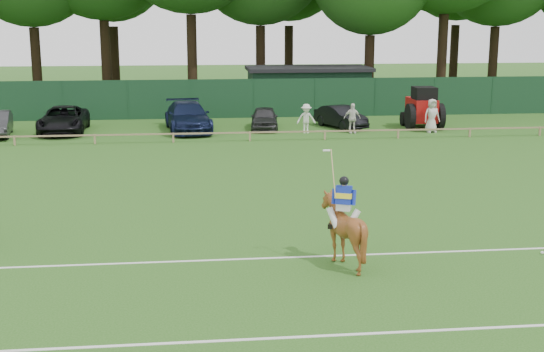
{
  "coord_description": "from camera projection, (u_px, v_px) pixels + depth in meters",
  "views": [
    {
      "loc": [
        -2.02,
        -19.63,
        6.41
      ],
      "look_at": [
        0.5,
        3.0,
        1.4
      ],
      "focal_mm": 48.0,
      "sensor_mm": 36.0,
      "label": 1
    }
  ],
  "objects": [
    {
      "name": "ground",
      "position": [
        266.0,
        247.0,
        20.65
      ],
      "size": [
        160.0,
        160.0,
        0.0
      ],
      "primitive_type": "plane",
      "color": "#1E4C14",
      "rests_on": "ground"
    },
    {
      "name": "horse_chestnut",
      "position": [
        343.0,
        230.0,
        19.02
      ],
      "size": [
        2.03,
        2.13,
        1.86
      ],
      "primitive_type": "imported",
      "rotation": [
        0.0,
        0.0,
        2.75
      ],
      "color": "brown",
      "rests_on": "ground"
    },
    {
      "name": "suv_black",
      "position": [
        64.0,
        120.0,
        40.83
      ],
      "size": [
        2.61,
        5.38,
        1.47
      ],
      "primitive_type": "imported",
      "rotation": [
        0.0,
        0.0,
        0.03
      ],
      "color": "black",
      "rests_on": "ground"
    },
    {
      "name": "sedan_navy",
      "position": [
        188.0,
        117.0,
        41.38
      ],
      "size": [
        2.96,
        5.9,
        1.64
      ],
      "primitive_type": "imported",
      "rotation": [
        0.0,
        0.0,
        0.12
      ],
      "color": "#121A3A",
      "rests_on": "ground"
    },
    {
      "name": "hatch_grey",
      "position": [
        264.0,
        118.0,
        42.1
      ],
      "size": [
        1.9,
        3.93,
        1.29
      ],
      "primitive_type": "imported",
      "rotation": [
        0.0,
        0.0,
        -0.1
      ],
      "color": "#302F32",
      "rests_on": "ground"
    },
    {
      "name": "estate_black",
      "position": [
        341.0,
        117.0,
        42.68
      ],
      "size": [
        2.77,
        4.11,
        1.28
      ],
      "primitive_type": "imported",
      "rotation": [
        0.0,
        0.0,
        0.4
      ],
      "color": "black",
      "rests_on": "ground"
    },
    {
      "name": "spectator_left",
      "position": [
        306.0,
        119.0,
        40.67
      ],
      "size": [
        1.07,
        0.62,
        1.64
      ],
      "primitive_type": "imported",
      "rotation": [
        0.0,
        0.0,
        0.01
      ],
      "color": "silver",
      "rests_on": "ground"
    },
    {
      "name": "spectator_mid",
      "position": [
        352.0,
        118.0,
        40.61
      ],
      "size": [
        1.03,
        0.53,
        1.69
      ],
      "primitive_type": "imported",
      "rotation": [
        0.0,
        0.0,
        0.13
      ],
      "color": "silver",
      "rests_on": "ground"
    },
    {
      "name": "spectator_right",
      "position": [
        432.0,
        116.0,
        40.88
      ],
      "size": [
        1.0,
        0.72,
        1.9
      ],
      "primitive_type": "imported",
      "rotation": [
        0.0,
        0.0,
        0.13
      ],
      "color": "beige",
      "rests_on": "ground"
    },
    {
      "name": "rider_chestnut",
      "position": [
        343.0,
        201.0,
        18.84
      ],
      "size": [
        0.91,
        0.76,
        2.05
      ],
      "rotation": [
        0.0,
        0.0,
        2.75
      ],
      "color": "silver",
      "rests_on": "ground"
    },
    {
      "name": "polo_ball",
      "position": [
        542.0,
        253.0,
        20.01
      ],
      "size": [
        0.09,
        0.09,
        0.09
      ],
      "primitive_type": "sphere",
      "color": "silver",
      "rests_on": "ground"
    },
    {
      "name": "pitch_lines",
      "position": [
        281.0,
        292.0,
        17.25
      ],
      "size": [
        60.0,
        5.1,
        0.01
      ],
      "color": "silver",
      "rests_on": "ground"
    },
    {
      "name": "pitch_rail",
      "position": [
        231.0,
        133.0,
        38.03
      ],
      "size": [
        62.1,
        0.1,
        0.5
      ],
      "color": "#997F5B",
      "rests_on": "ground"
    },
    {
      "name": "perimeter_fence",
      "position": [
        223.0,
        99.0,
        46.59
      ],
      "size": [
        92.08,
        0.08,
        2.5
      ],
      "color": "#14351E",
      "rests_on": "ground"
    },
    {
      "name": "utility_shed",
      "position": [
        308.0,
        89.0,
        50.09
      ],
      "size": [
        8.4,
        4.4,
        3.04
      ],
      "color": "#14331E",
      "rests_on": "ground"
    },
    {
      "name": "tree_row",
      "position": [
        245.0,
        103.0,
        54.84
      ],
      "size": [
        96.0,
        12.0,
        21.0
      ],
      "primitive_type": null,
      "color": "#26561C",
      "rests_on": "ground"
    },
    {
      "name": "tractor",
      "position": [
        422.0,
        109.0,
        42.35
      ],
      "size": [
        2.08,
        2.95,
        2.44
      ],
      "rotation": [
        0.0,
        0.0,
        -0.03
      ],
      "color": "#9E0F0E",
      "rests_on": "ground"
    }
  ]
}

